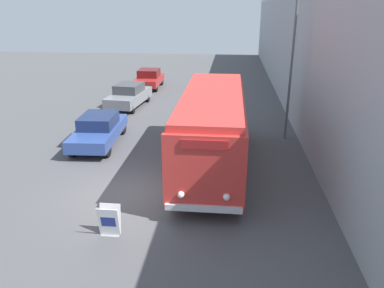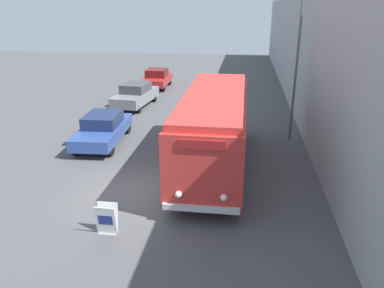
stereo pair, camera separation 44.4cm
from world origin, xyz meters
The scene contains 8 objects.
ground_plane centered at (0.00, 0.00, 0.00)m, with size 80.00×80.00×0.00m, color #4C4C4F.
building_wall_right centered at (7.23, 10.00, 3.41)m, with size 0.30×60.00×6.83m.
vintage_bus centered at (2.80, 2.89, 1.79)m, with size 2.56×9.25×3.19m.
sign_board centered at (0.05, -2.55, 0.48)m, with size 0.63×0.37×0.98m.
streetlamp centered at (6.39, 6.73, 4.86)m, with size 0.36×0.36×7.68m.
parked_car_near centered at (-2.86, 4.99, 0.76)m, with size 2.12×4.72×1.47m.
parked_car_mid centered at (-3.24, 12.14, 0.77)m, with size 2.28×4.60×1.54m.
parked_car_far centered at (-3.16, 18.10, 0.77)m, with size 1.91×4.03×1.51m.
Camera 2 is at (3.93, -11.81, 6.58)m, focal length 35.00 mm.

